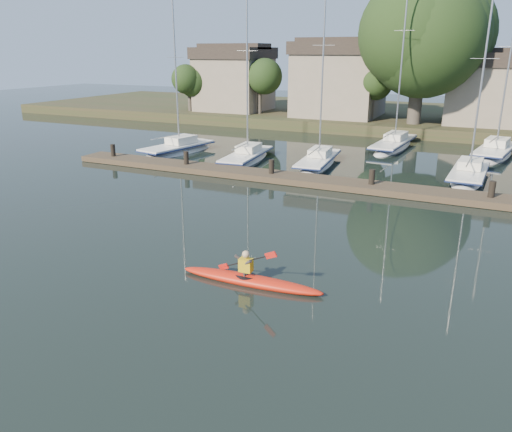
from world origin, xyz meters
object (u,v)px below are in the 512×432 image
at_px(dock, 319,181).
at_px(kayak, 250,278).
at_px(sailboat_2, 318,167).
at_px(sailboat_3, 468,182).
at_px(sailboat_6, 393,150).
at_px(sailboat_7, 494,158).
at_px(sailboat_1, 247,163).
at_px(sailboat_0, 178,155).

bearing_deg(dock, kayak, -81.39).
xyz_separation_m(sailboat_2, sailboat_3, (9.43, 0.15, -0.01)).
height_order(kayak, sailboat_2, sailboat_2).
bearing_deg(sailboat_6, sailboat_7, 3.38).
bearing_deg(sailboat_7, kayak, -95.53).
height_order(sailboat_1, sailboat_6, sailboat_6).
bearing_deg(kayak, sailboat_7, 72.94).
bearing_deg(sailboat_7, sailboat_3, -89.91).
relative_size(dock, sailboat_6, 2.26).
relative_size(dock, sailboat_7, 2.57).
distance_m(sailboat_0, sailboat_2, 10.99).
xyz_separation_m(sailboat_2, sailboat_6, (3.42, 8.58, -0.01)).
xyz_separation_m(sailboat_1, sailboat_6, (8.38, 9.48, -0.00)).
height_order(sailboat_2, sailboat_3, sailboat_2).
height_order(dock, sailboat_3, sailboat_3).
bearing_deg(sailboat_2, sailboat_0, 177.49).
bearing_deg(sailboat_7, sailboat_2, -132.59).
relative_size(dock, sailboat_3, 2.82).
distance_m(kayak, dock, 13.40).
xyz_separation_m(kayak, dock, (-2.01, 13.25, 0.01)).
height_order(dock, sailboat_1, sailboat_1).
height_order(sailboat_0, sailboat_3, sailboat_3).
bearing_deg(sailboat_1, sailboat_6, 42.65).
height_order(sailboat_2, sailboat_7, sailboat_2).
height_order(sailboat_0, sailboat_6, sailboat_6).
bearing_deg(kayak, sailboat_2, 99.19).
distance_m(sailboat_0, sailboat_7, 23.53).
distance_m(sailboat_0, sailboat_6, 17.03).
relative_size(sailboat_0, sailboat_6, 0.80).
xyz_separation_m(sailboat_1, sailboat_7, (15.73, 9.39, -0.02)).
bearing_deg(sailboat_6, dock, -92.95).
xyz_separation_m(sailboat_0, sailboat_6, (14.39, 9.10, 0.02)).
height_order(sailboat_3, sailboat_7, sailboat_7).
bearing_deg(sailboat_1, sailboat_3, -1.71).
relative_size(dock, sailboat_0, 2.82).
xyz_separation_m(dock, sailboat_0, (-12.72, 4.52, -0.40)).
distance_m(sailboat_0, sailboat_1, 6.02).
relative_size(sailboat_3, sailboat_7, 0.91).
bearing_deg(sailboat_0, sailboat_2, 13.08).
distance_m(sailboat_2, sailboat_3, 9.44).
xyz_separation_m(sailboat_0, sailboat_1, (6.01, -0.38, 0.02)).
height_order(sailboat_3, sailboat_6, sailboat_6).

